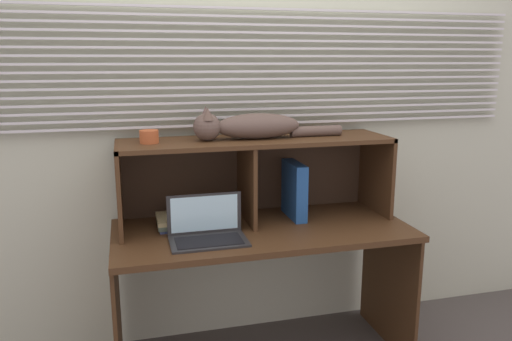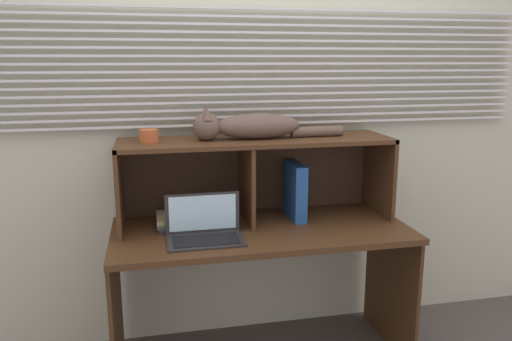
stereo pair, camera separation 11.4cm
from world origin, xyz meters
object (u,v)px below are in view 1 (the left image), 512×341
at_px(cat, 250,126).
at_px(binder_upright, 294,190).
at_px(laptop, 207,231).
at_px(small_basket, 149,137).
at_px(book_stack, 175,221).

height_order(cat, binder_upright, cat).
xyz_separation_m(laptop, small_basket, (-0.23, 0.23, 0.42)).
bearing_deg(laptop, binder_upright, 24.14).
height_order(cat, book_stack, cat).
bearing_deg(laptop, cat, 40.68).
xyz_separation_m(cat, laptop, (-0.26, -0.23, -0.45)).
height_order(laptop, binder_upright, binder_upright).
relative_size(laptop, small_basket, 3.91).
bearing_deg(small_basket, cat, 0.00).
bearing_deg(laptop, small_basket, 136.04).
bearing_deg(cat, binder_upright, -0.00).
distance_m(cat, small_basket, 0.50).
xyz_separation_m(binder_upright, small_basket, (-0.74, 0.00, 0.31)).
relative_size(cat, book_stack, 3.76).
distance_m(book_stack, small_basket, 0.45).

